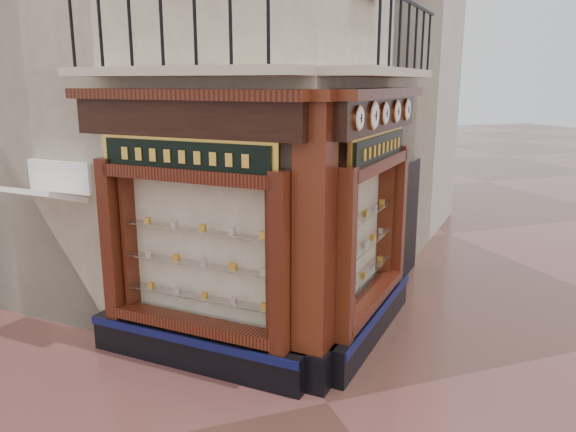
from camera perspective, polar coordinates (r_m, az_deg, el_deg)
name	(u,v)px	position (r m, az deg, el deg)	size (l,w,h in m)	color
ground	(327,403)	(7.71, 4.02, -18.41)	(80.00, 80.00, 0.00)	#4B2B23
neighbour_left	(85,19)	(14.67, -19.96, 18.29)	(8.00, 8.00, 11.00)	beige
neighbour_right	(284,26)	(15.56, -0.39, 18.73)	(8.00, 8.00, 11.00)	beige
shopfront_left	(192,236)	(7.92, -9.77, -2.02)	(2.86, 2.86, 3.98)	black
shopfront_right	(371,220)	(8.83, 8.47, -0.37)	(2.86, 2.86, 3.98)	black
corner_pilaster	(314,249)	(7.32, 2.68, -3.37)	(0.85, 0.85, 3.98)	black
balcony	(288,71)	(7.93, 0.05, 14.56)	(5.94, 2.97, 1.03)	beige
clock_a	(359,118)	(7.23, 7.18, 9.83)	(0.26, 0.26, 0.32)	#CC8344
clock_b	(374,115)	(7.86, 8.69, 10.06)	(0.31, 0.31, 0.39)	#CC8344
clock_c	(385,113)	(8.40, 9.80, 10.23)	(0.27, 0.27, 0.33)	#CC8344
clock_d	(396,111)	(9.04, 10.96, 10.40)	(0.28, 0.28, 0.35)	#CC8344
clock_e	(407,110)	(9.70, 11.97, 10.54)	(0.29, 0.29, 0.36)	#CC8344
awning	(53,339)	(10.08, -22.75, -11.45)	(1.28, 0.77, 0.08)	white
signboard_left	(185,156)	(7.64, -10.44, 5.99)	(2.02, 2.02, 0.54)	gold
signboard_right	(379,148)	(8.61, 9.22, 6.85)	(1.91, 1.91, 0.51)	gold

